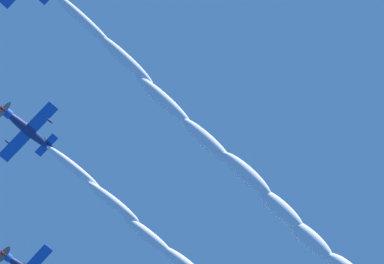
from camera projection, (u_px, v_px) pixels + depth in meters
airplane_left_wingman at (26, 128)px, 100.27m from camera, size 7.87×7.70×3.44m
smoke_trail_lead at (316, 244)px, 109.06m from camera, size 33.69×63.83×3.90m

